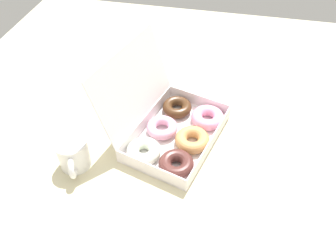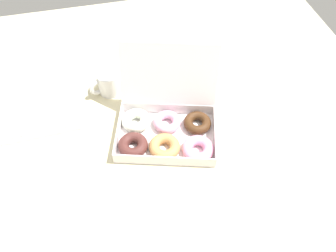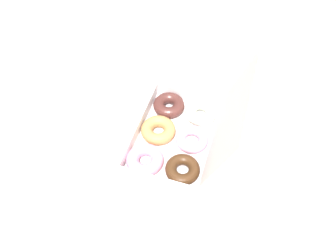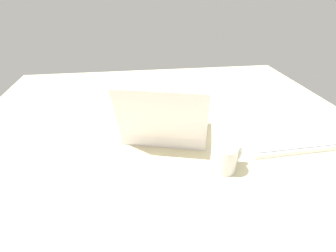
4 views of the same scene
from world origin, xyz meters
TOP-DOWN VIEW (x-y plane):
  - ground_plane at (0.00, 0.00)cm, footprint 180.00×180.00cm
  - donut_box at (1.91, 3.06)cm, footprint 40.58×38.56cm
  - keyboard at (-48.77, 17.84)cm, footprint 43.12×15.44cm
  - coffee_mug at (-14.81, 28.83)cm, footprint 12.45×8.97cm

SIDE VIEW (x-z plane):
  - ground_plane at x=0.00cm, z-range -2.00..0.00cm
  - keyboard at x=-48.77cm, z-range -0.04..2.16cm
  - donut_box at x=1.91cm, z-range -10.00..16.68cm
  - coffee_mug at x=-14.81cm, z-range 0.12..9.39cm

